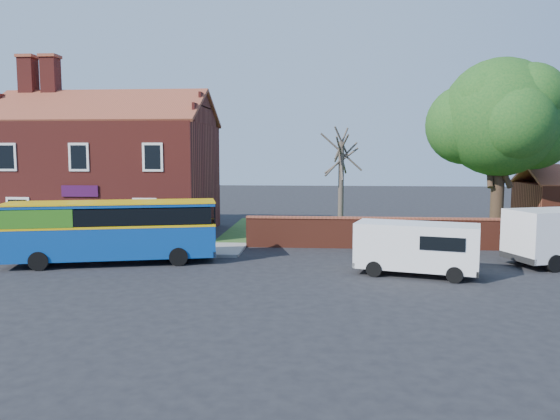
{
  "coord_description": "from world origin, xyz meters",
  "views": [
    {
      "loc": [
        5.92,
        -20.57,
        4.83
      ],
      "look_at": [
        3.89,
        5.0,
        2.13
      ],
      "focal_mm": 35.0,
      "sensor_mm": 36.0,
      "label": 1
    }
  ],
  "objects": [
    {
      "name": "ground",
      "position": [
        0.0,
        0.0,
        0.0
      ],
      "size": [
        120.0,
        120.0,
        0.0
      ],
      "primitive_type": "plane",
      "color": "black",
      "rests_on": "ground"
    },
    {
      "name": "bus",
      "position": [
        -3.51,
        2.27,
        1.55
      ],
      "size": [
        9.16,
        4.37,
        2.71
      ],
      "rotation": [
        0.0,
        0.0,
        0.25
      ],
      "color": "#0D4299",
      "rests_on": "ground"
    },
    {
      "name": "shop_building",
      "position": [
        -7.02,
        11.5,
        3.41
      ],
      "size": [
        12.3,
        8.13,
        10.5
      ],
      "color": "maroon",
      "rests_on": "ground"
    },
    {
      "name": "bare_tree",
      "position": [
        6.92,
        10.37,
        3.05
      ],
      "size": [
        2.23,
        2.66,
        5.95
      ],
      "color": "#4C4238",
      "rests_on": "ground"
    },
    {
      "name": "kerb",
      "position": [
        -7.0,
        4.0,
        0.07
      ],
      "size": [
        18.0,
        0.15,
        0.14
      ],
      "primitive_type": "cube",
      "color": "slate",
      "rests_on": "ground"
    },
    {
      "name": "grass_strip",
      "position": [
        13.0,
        13.0,
        0.02
      ],
      "size": [
        26.0,
        12.0,
        0.04
      ],
      "primitive_type": "cube",
      "color": "#426B28",
      "rests_on": "ground"
    },
    {
      "name": "van_near",
      "position": [
        9.63,
        1.04,
        1.16
      ],
      "size": [
        5.04,
        3.07,
        2.07
      ],
      "rotation": [
        0.0,
        0.0,
        -0.27
      ],
      "color": "white",
      "rests_on": "ground"
    },
    {
      "name": "boundary_wall",
      "position": [
        13.0,
        7.0,
        0.81
      ],
      "size": [
        22.0,
        0.38,
        1.6
      ],
      "color": "maroon",
      "rests_on": "ground"
    },
    {
      "name": "pavement",
      "position": [
        -7.0,
        5.75,
        0.06
      ],
      "size": [
        18.0,
        3.5,
        0.12
      ],
      "primitive_type": "cube",
      "color": "gray",
      "rests_on": "ground"
    },
    {
      "name": "large_tree",
      "position": [
        15.75,
        11.0,
        6.56
      ],
      "size": [
        8.22,
        6.5,
        10.02
      ],
      "color": "black",
      "rests_on": "ground"
    }
  ]
}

